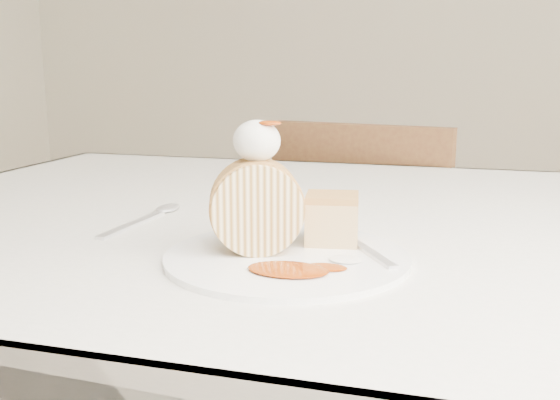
# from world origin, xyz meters

# --- Properties ---
(table) EXTENTS (1.40, 0.90, 0.75)m
(table) POSITION_xyz_m (0.00, 0.20, 0.66)
(table) COLOR silver
(table) RESTS_ON ground
(chair_far) EXTENTS (0.46, 0.46, 0.82)m
(chair_far) POSITION_xyz_m (-0.07, 0.79, 0.47)
(chair_far) COLOR brown
(chair_far) RESTS_ON ground
(plate) EXTENTS (0.28, 0.28, 0.01)m
(plate) POSITION_xyz_m (-0.05, -0.01, 0.75)
(plate) COLOR white
(plate) RESTS_ON table
(roulade_slice) EXTENTS (0.10, 0.08, 0.09)m
(roulade_slice) POSITION_xyz_m (-0.09, -0.00, 0.80)
(roulade_slice) COLOR beige
(roulade_slice) RESTS_ON plate
(cake_chunk) EXTENTS (0.06, 0.06, 0.05)m
(cake_chunk) POSITION_xyz_m (-0.02, 0.05, 0.78)
(cake_chunk) COLOR tan
(cake_chunk) RESTS_ON plate
(whipped_cream) EXTENTS (0.05, 0.05, 0.04)m
(whipped_cream) POSITION_xyz_m (-0.09, 0.00, 0.87)
(whipped_cream) COLOR white
(whipped_cream) RESTS_ON roulade_slice
(caramel_drizzle) EXTENTS (0.02, 0.02, 0.01)m
(caramel_drizzle) POSITION_xyz_m (-0.07, -0.00, 0.89)
(caramel_drizzle) COLOR #8D2F05
(caramel_drizzle) RESTS_ON whipped_cream
(caramel_pool) EXTENTS (0.08, 0.06, 0.00)m
(caramel_pool) POSITION_xyz_m (-0.04, -0.06, 0.76)
(caramel_pool) COLOR #8D2F05
(caramel_pool) RESTS_ON plate
(fork) EXTENTS (0.09, 0.13, 0.00)m
(fork) POSITION_xyz_m (0.03, 0.02, 0.76)
(fork) COLOR silver
(fork) RESTS_ON plate
(spoon) EXTENTS (0.03, 0.17, 0.00)m
(spoon) POSITION_xyz_m (-0.27, 0.07, 0.75)
(spoon) COLOR silver
(spoon) RESTS_ON table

